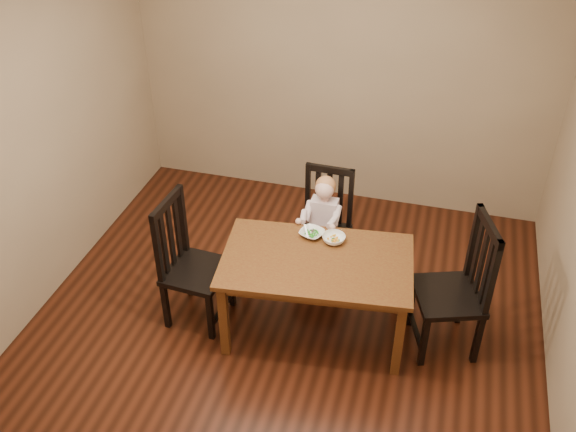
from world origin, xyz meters
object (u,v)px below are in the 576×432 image
(chair_child, at_px, (324,227))
(toddler, at_px, (324,218))
(bowl_veg, at_px, (334,239))
(bowl_peas, at_px, (312,233))
(chair_right, at_px, (457,289))
(chair_left, at_px, (190,264))
(dining_table, at_px, (317,268))

(chair_child, distance_m, toddler, 0.14)
(toddler, height_order, bowl_veg, toddler)
(bowl_veg, bearing_deg, toddler, 111.96)
(chair_child, xyz_separation_m, bowl_peas, (-0.01, -0.44, 0.25))
(bowl_veg, bearing_deg, chair_child, 109.67)
(chair_right, height_order, toddler, chair_right)
(chair_left, bearing_deg, bowl_veg, 111.85)
(chair_child, bearing_deg, toddler, 90.00)
(chair_left, height_order, bowl_peas, chair_left)
(chair_child, relative_size, bowl_peas, 5.57)
(chair_left, distance_m, chair_right, 2.02)
(chair_right, bearing_deg, chair_left, 77.20)
(chair_left, relative_size, bowl_peas, 6.10)
(chair_left, relative_size, chair_right, 0.96)
(chair_left, distance_m, bowl_peas, 0.97)
(dining_table, xyz_separation_m, toddler, (-0.10, 0.67, -0.02))
(dining_table, distance_m, chair_child, 0.74)
(dining_table, bearing_deg, toddler, 98.33)
(bowl_veg, bearing_deg, chair_right, -6.70)
(toddler, relative_size, bowl_peas, 2.82)
(dining_table, relative_size, bowl_veg, 8.39)
(dining_table, distance_m, toddler, 0.68)
(bowl_peas, bearing_deg, chair_child, 88.78)
(bowl_peas, bearing_deg, chair_left, -157.26)
(chair_left, xyz_separation_m, bowl_peas, (0.88, 0.37, 0.20))
(chair_child, relative_size, toddler, 1.98)
(dining_table, height_order, bowl_peas, bowl_peas)
(toddler, distance_m, bowl_veg, 0.48)
(chair_left, bearing_deg, toddler, 134.88)
(chair_left, relative_size, toddler, 2.16)
(toddler, xyz_separation_m, bowl_veg, (0.17, -0.42, 0.13))
(chair_right, relative_size, bowl_peas, 6.35)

